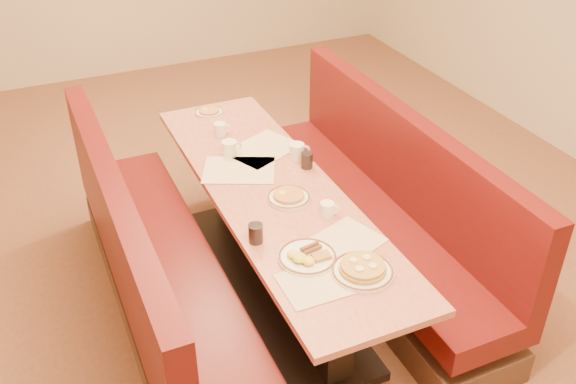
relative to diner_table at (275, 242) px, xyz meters
name	(u,v)px	position (x,y,z in m)	size (l,w,h in m)	color
ground	(275,288)	(0.00, 0.00, -0.37)	(8.00, 8.00, 0.00)	#9E6647
diner_table	(275,242)	(0.00, 0.00, 0.00)	(0.70, 2.50, 0.75)	black
booth_left	(156,275)	(-0.73, 0.00, -0.01)	(0.55, 2.50, 1.05)	#4C3326
booth_right	(379,215)	(0.73, 0.00, -0.01)	(0.55, 2.50, 1.05)	#4C3326
placemat_near_left	(320,282)	(-0.12, -0.84, 0.38)	(0.37, 0.27, 0.00)	beige
placemat_near_right	(343,243)	(0.12, -0.61, 0.38)	(0.39, 0.29, 0.00)	beige
placemat_far_left	(239,170)	(-0.11, 0.28, 0.38)	(0.42, 0.32, 0.00)	beige
placemat_far_right	(263,149)	(0.12, 0.47, 0.38)	(0.43, 0.32, 0.00)	beige
pancake_plate	(363,270)	(0.09, -0.86, 0.40)	(0.30, 0.30, 0.07)	white
eggs_plate	(307,257)	(-0.10, -0.66, 0.39)	(0.29, 0.29, 0.06)	white
extra_plate_mid	(289,197)	(0.03, -0.13, 0.39)	(0.25, 0.25, 0.05)	white
extra_plate_far	(209,112)	(-0.03, 1.10, 0.39)	(0.21, 0.21, 0.04)	white
coffee_mug_a	(328,209)	(0.16, -0.36, 0.42)	(0.10, 0.08, 0.08)	white
coffee_mug_b	(230,148)	(-0.09, 0.48, 0.43)	(0.13, 0.09, 0.10)	white
coffee_mug_c	(298,151)	(0.28, 0.27, 0.43)	(0.13, 0.09, 0.10)	white
coffee_mug_d	(221,129)	(-0.06, 0.76, 0.42)	(0.11, 0.08, 0.08)	white
soda_tumbler_near	(256,233)	(-0.28, -0.42, 0.43)	(0.08, 0.08, 0.10)	black
soda_tumbler_mid	(307,160)	(0.28, 0.15, 0.43)	(0.07, 0.07, 0.10)	black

